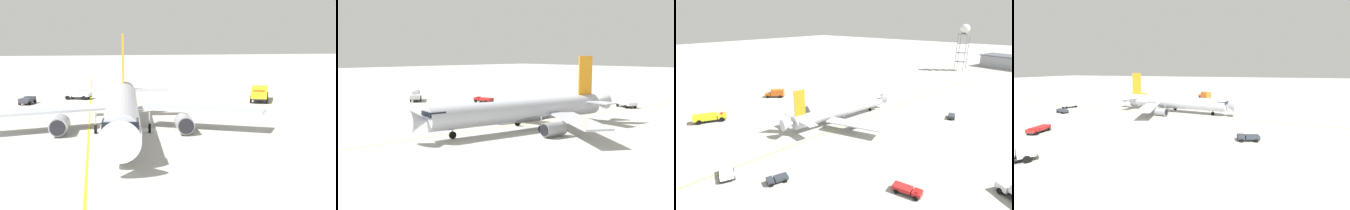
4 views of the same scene
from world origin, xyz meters
TOP-DOWN VIEW (x-y plane):
  - ground_plane at (0.00, 0.00)m, footprint 600.00×600.00m
  - airliner_main at (2.61, -3.66)m, footprint 38.90×34.81m
  - pushback_tug_truck at (-34.32, -6.46)m, footprint 4.22×5.33m
  - baggage_truck_truck at (-29.00, -15.60)m, footprint 4.30×3.00m
  - catering_truck_truck at (4.93, 31.95)m, footprint 6.72×7.08m
  - fire_tender_truck at (-23.75, 25.41)m, footprint 9.37×6.43m
  - ops_pickup_truck at (-16.12, -35.99)m, footprint 2.77×5.42m
  - baggage_truck_truck_extra at (26.52, -28.81)m, footprint 4.37×2.94m
  - taxiway_centreline at (7.00, -8.04)m, footprint 177.51×16.41m

SIDE VIEW (x-z plane):
  - ground_plane at x=0.00m, z-range 0.00..0.00m
  - taxiway_centreline at x=7.00m, z-range 0.00..0.01m
  - baggage_truck_truck at x=-29.00m, z-range 0.10..1.32m
  - baggage_truck_truck_extra at x=26.52m, z-range 0.11..1.33m
  - ops_pickup_truck at x=-16.12m, z-range 0.10..1.51m
  - pushback_tug_truck at x=-34.32m, z-range 0.16..1.46m
  - fire_tender_truck at x=-23.75m, z-range 0.28..2.78m
  - catering_truck_truck at x=4.93m, z-range 0.11..3.21m
  - airliner_main at x=2.61m, z-range -2.98..8.95m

